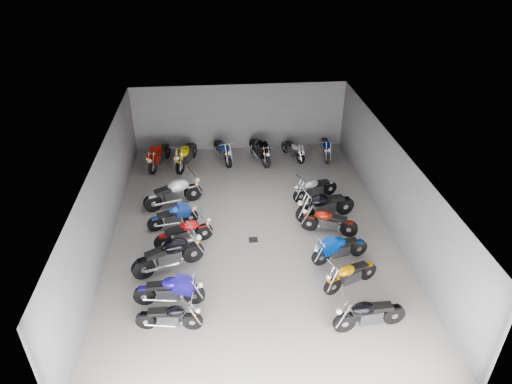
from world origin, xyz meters
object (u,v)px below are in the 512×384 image
motorcycle_right_d (329,221)px  motorcycle_left_d (184,233)px  drain_grate (253,240)px  motorcycle_left_c (169,255)px  motorcycle_right_a (369,314)px  motorcycle_back_d (260,150)px  motorcycle_back_e (293,149)px  motorcycle_back_f (326,148)px  motorcycle_right_f (315,188)px  motorcycle_back_a (159,155)px  motorcycle_left_b (170,290)px  motorcycle_back_c (223,151)px  motorcycle_left_e (173,216)px  motorcycle_left_f (174,193)px  motorcycle_left_a (170,317)px  motorcycle_right_b (350,274)px  motorcycle_right_c (339,248)px  motorcycle_back_b (186,155)px  motorcycle_right_e (325,205)px

motorcycle_right_d → motorcycle_left_d: bearing=112.7°
drain_grate → motorcycle_left_c: motorcycle_left_c is taller
motorcycle_right_a → motorcycle_back_d: 10.49m
motorcycle_right_d → motorcycle_back_e: (-0.30, 5.97, -0.04)m
drain_grate → motorcycle_back_d: motorcycle_back_d is taller
motorcycle_back_f → motorcycle_back_d: bearing=5.8°
motorcycle_right_f → motorcycle_back_a: motorcycle_back_a is taller
motorcycle_left_b → motorcycle_back_c: (1.80, 9.02, 0.02)m
motorcycle_left_c → motorcycle_left_e: motorcycle_left_c is taller
motorcycle_right_d → drain_grate: bearing=114.1°
motorcycle_left_e → motorcycle_right_d: motorcycle_right_d is taller
motorcycle_left_e → motorcycle_left_f: size_ratio=0.82×
motorcycle_left_a → motorcycle_back_f: motorcycle_back_f is taller
motorcycle_left_a → motorcycle_left_d: bearing=-177.4°
motorcycle_left_a → motorcycle_left_b: (-0.05, 0.96, 0.06)m
motorcycle_left_d → motorcycle_back_a: (-1.40, 5.96, 0.04)m
motorcycle_right_f → motorcycle_back_e: motorcycle_right_f is taller
motorcycle_right_b → motorcycle_back_f: (1.20, 8.76, 0.01)m
motorcycle_right_a → motorcycle_back_f: (1.13, 10.40, -0.02)m
motorcycle_right_a → motorcycle_back_f: motorcycle_right_a is taller
motorcycle_left_f → motorcycle_right_c: size_ratio=1.13×
motorcycle_left_f → motorcycle_back_a: (-0.88, 3.38, -0.03)m
drain_grate → motorcycle_back_b: (-2.55, 5.85, 0.55)m
motorcycle_right_e → motorcycle_back_b: size_ratio=1.04×
motorcycle_left_f → motorcycle_back_e: 6.43m
motorcycle_back_d → motorcycle_right_c: bearing=87.8°
motorcycle_left_d → motorcycle_right_f: bearing=96.9°
motorcycle_right_f → motorcycle_back_a: (-6.46, 3.38, 0.06)m
motorcycle_right_a → motorcycle_right_d: (-0.10, 4.44, -0.01)m
motorcycle_right_e → motorcycle_back_d: (-1.95, 4.93, -0.03)m
drain_grate → motorcycle_right_c: bearing=-26.2°
motorcycle_left_e → motorcycle_right_a: (5.64, -5.32, 0.05)m
motorcycle_back_c → motorcycle_back_b: bearing=-6.0°
motorcycle_back_f → motorcycle_left_b: bearing=57.6°
motorcycle_left_a → motorcycle_back_f: size_ratio=0.92×
motorcycle_right_e → motorcycle_back_f: size_ratio=1.17×
motorcycle_left_d → motorcycle_right_c: 5.26m
motorcycle_right_a → motorcycle_back_e: 10.41m
motorcycle_left_e → motorcycle_right_d: size_ratio=0.93×
motorcycle_left_c → motorcycle_back_a: bearing=164.5°
motorcycle_left_a → motorcycle_back_d: motorcycle_back_d is taller
motorcycle_right_c → drain_grate: bearing=49.1°
motorcycle_back_a → motorcycle_back_b: motorcycle_back_b is taller
motorcycle_left_d → motorcycle_left_c: bearing=-39.0°
motorcycle_right_a → motorcycle_back_e: motorcycle_right_a is taller
drain_grate → motorcycle_right_f: size_ratio=0.17×
motorcycle_back_f → motorcycle_left_c: bearing=51.8°
motorcycle_right_e → motorcycle_back_e: 5.05m
motorcycle_left_b → motorcycle_right_d: (5.39, 3.02, -0.01)m
motorcycle_left_b → motorcycle_right_b: size_ratio=1.14×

